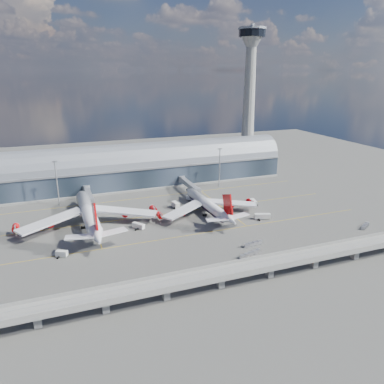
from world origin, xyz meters
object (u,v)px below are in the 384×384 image
object	(u,v)px
control_tower	(249,102)
cargo_train_0	(253,244)
floodlight_mast_left	(57,182)
cargo_train_2	(365,226)
service_truck_0	(139,226)
service_truck_5	(190,198)
airliner_left	(89,214)
airliner_right	(208,205)
cargo_train_1	(250,254)
service_truck_2	(262,216)
service_truck_3	(253,203)
floodlight_mast_right	(220,166)
service_truck_4	(176,205)
service_truck_1	(62,254)

from	to	relation	value
control_tower	cargo_train_0	size ratio (longest dim) A/B	10.74
floodlight_mast_left	cargo_train_2	bearing A→B (deg)	-32.09
service_truck_0	service_truck_5	xyz separation A→B (m)	(37.94, 29.86, -0.04)
airliner_left	airliner_right	size ratio (longest dim) A/B	1.24
control_tower	cargo_train_1	size ratio (longest dim) A/B	9.13
service_truck_2	airliner_right	bearing A→B (deg)	74.48
service_truck_3	service_truck_5	size ratio (longest dim) A/B	1.22
floodlight_mast_right	service_truck_3	bearing A→B (deg)	-85.91
control_tower	service_truck_5	world-z (taller)	control_tower
floodlight_mast_left	service_truck_4	world-z (taller)	floodlight_mast_left
cargo_train_1	cargo_train_2	xyz separation A→B (m)	(66.79, 5.92, 0.00)
control_tower	service_truck_1	bearing A→B (deg)	-145.37
floodlight_mast_left	cargo_train_0	world-z (taller)	floodlight_mast_left
control_tower	service_truck_1	xyz separation A→B (m)	(-136.43, -94.21, -50.30)
service_truck_3	cargo_train_2	distance (m)	58.85
control_tower	cargo_train_0	distance (m)	136.80
service_truck_5	cargo_train_2	xyz separation A→B (m)	(65.83, -67.64, -0.53)
service_truck_5	floodlight_mast_left	bearing A→B (deg)	142.19
service_truck_0	cargo_train_0	xyz separation A→B (m)	(42.56, -36.10, -0.53)
airliner_right	service_truck_1	distance (m)	78.48
service_truck_4	service_truck_5	xyz separation A→B (m)	(12.12, 8.91, -0.36)
service_truck_1	cargo_train_0	world-z (taller)	service_truck_1
airliner_right	service_truck_0	distance (m)	39.50
airliner_right	service_truck_1	size ratio (longest dim) A/B	11.66
floodlight_mast_right	service_truck_4	size ratio (longest dim) A/B	4.29
floodlight_mast_right	service_truck_1	distance (m)	121.75
control_tower	cargo_train_0	bearing A→B (deg)	-117.09
cargo_train_1	airliner_left	bearing A→B (deg)	63.53
service_truck_4	cargo_train_0	world-z (taller)	service_truck_4
floodlight_mast_left	airliner_left	size ratio (longest dim) A/B	0.35
service_truck_1	service_truck_2	xyz separation A→B (m)	(98.38, 6.41, 0.19)
service_truck_1	floodlight_mast_left	bearing A→B (deg)	26.65
airliner_right	cargo_train_0	distance (m)	42.17
service_truck_3	airliner_right	bearing A→B (deg)	-161.34
floodlight_mast_right	service_truck_4	xyz separation A→B (m)	(-39.57, -28.03, -11.96)
service_truck_3	cargo_train_2	bearing A→B (deg)	-40.85
floodlight_mast_left	service_truck_1	xyz separation A→B (m)	(-1.43, -66.21, -12.29)
control_tower	service_truck_4	world-z (taller)	control_tower
service_truck_1	cargo_train_1	distance (m)	77.67
service_truck_2	service_truck_3	xyz separation A→B (m)	(5.90, 19.96, 0.10)
airliner_right	cargo_train_2	bearing A→B (deg)	-36.09
service_truck_1	service_truck_5	size ratio (longest dim) A/B	0.89
control_tower	service_truck_1	size ratio (longest dim) A/B	20.48
airliner_right	service_truck_2	bearing A→B (deg)	-37.48
control_tower	cargo_train_1	world-z (taller)	control_tower
service_truck_1	service_truck_2	bearing A→B (deg)	-58.38
service_truck_1	cargo_train_1	size ratio (longest dim) A/B	0.45
airliner_left	service_truck_0	xyz separation A→B (m)	(21.89, -10.82, -4.97)
service_truck_2	cargo_train_2	bearing A→B (deg)	-103.33
floodlight_mast_right	cargo_train_0	bearing A→B (deg)	-105.02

